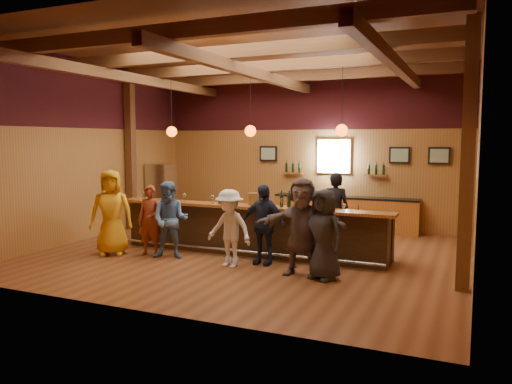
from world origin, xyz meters
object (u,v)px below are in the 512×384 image
(bar_counter, at_px, (254,230))
(stainless_fridge, at_px, (162,194))
(bartender, at_px, (335,211))
(customer_orange, at_px, (111,213))
(customer_dark, at_px, (324,234))
(back_bar_cabinet, at_px, (345,213))
(customer_white, at_px, (229,228))
(ice_bucket, at_px, (253,199))
(bottle_a, at_px, (282,200))
(customer_navy, at_px, (263,224))
(customer_denim, at_px, (170,220))
(customer_redvest, at_px, (150,220))
(customer_brown, at_px, (302,227))

(bar_counter, distance_m, stainless_fridge, 4.81)
(stainless_fridge, relative_size, bartender, 1.01)
(customer_orange, xyz_separation_m, customer_dark, (4.79, -0.01, -0.11))
(back_bar_cabinet, relative_size, customer_white, 2.59)
(ice_bucket, relative_size, bottle_a, 0.78)
(bar_counter, bearing_deg, customer_navy, -55.73)
(customer_white, xyz_separation_m, bartender, (1.50, 2.42, 0.12))
(stainless_fridge, xyz_separation_m, customer_dark, (6.12, -3.88, -0.08))
(stainless_fridge, bearing_deg, customer_orange, -70.91)
(back_bar_cabinet, relative_size, customer_dark, 2.43)
(customer_orange, bearing_deg, customer_denim, -19.69)
(bottle_a, bearing_deg, customer_denim, -156.01)
(customer_navy, xyz_separation_m, ice_bucket, (-0.47, 0.59, 0.43))
(customer_dark, bearing_deg, customer_orange, -157.55)
(customer_redvest, distance_m, ice_bucket, 2.30)
(bar_counter, bearing_deg, customer_denim, -140.37)
(customer_orange, xyz_separation_m, bottle_a, (3.51, 1.20, 0.31))
(customer_navy, bearing_deg, ice_bucket, 131.36)
(customer_dark, relative_size, bottle_a, 4.87)
(customer_navy, bearing_deg, customer_redvest, -171.23)
(customer_redvest, xyz_separation_m, bartender, (3.53, 2.22, 0.12))
(customer_navy, relative_size, bartender, 0.92)
(customer_dark, distance_m, ice_bucket, 2.27)
(stainless_fridge, height_order, customer_navy, stainless_fridge)
(customer_brown, relative_size, customer_dark, 1.11)
(customer_denim, distance_m, customer_navy, 2.02)
(bartender, height_order, ice_bucket, bartender)
(customer_redvest, bearing_deg, customer_dark, -15.68)
(stainless_fridge, height_order, customer_orange, customer_orange)
(customer_denim, height_order, customer_dark, customer_dark)
(customer_denim, bearing_deg, customer_white, -22.83)
(customer_redvest, bearing_deg, back_bar_cabinet, 44.76)
(stainless_fridge, relative_size, customer_redvest, 1.17)
(customer_redvest, distance_m, customer_denim, 0.56)
(customer_redvest, bearing_deg, customer_denim, -17.02)
(bar_counter, relative_size, stainless_fridge, 3.50)
(back_bar_cabinet, distance_m, customer_denim, 5.42)
(customer_denim, distance_m, bartender, 3.75)
(bar_counter, relative_size, customer_white, 4.08)
(stainless_fridge, bearing_deg, customer_denim, -53.35)
(customer_brown, bearing_deg, customer_dark, -19.33)
(customer_navy, distance_m, customer_brown, 1.11)
(back_bar_cabinet, height_order, customer_orange, customer_orange)
(customer_redvest, relative_size, bartender, 0.87)
(customer_brown, bearing_deg, customer_white, 171.85)
(customer_orange, relative_size, bottle_a, 5.53)
(customer_redvest, relative_size, customer_dark, 0.94)
(customer_orange, xyz_separation_m, customer_redvest, (0.81, 0.29, -0.16))
(customer_orange, bearing_deg, back_bar_cabinet, 21.85)
(bar_counter, distance_m, customer_white, 1.35)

